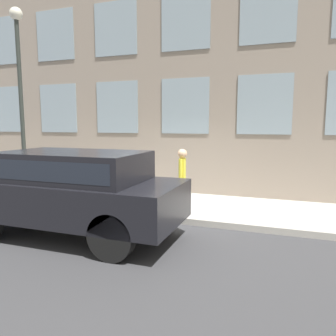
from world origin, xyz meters
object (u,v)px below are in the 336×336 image
Objects in this scene: person at (182,172)px; street_lamp at (20,81)px; fire_hydrant at (154,192)px; parked_truck_charcoal_near at (71,187)px.

street_lamp reaches higher than person.
street_lamp reaches higher than fire_hydrant.
fire_hydrant is 2.30m from parked_truck_charcoal_near.
fire_hydrant is 0.55× the size of person.
person is 5.50m from street_lamp.
parked_truck_charcoal_near is at bearing -124.66° from street_lamp.
fire_hydrant is 0.15× the size of street_lamp.
parked_truck_charcoal_near reaches higher than person.
person is 0.28× the size of street_lamp.
fire_hydrant is 0.18× the size of parked_truck_charcoal_near.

